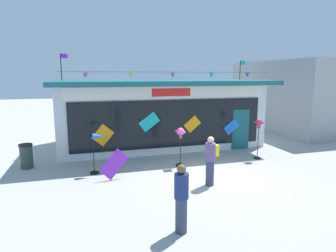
% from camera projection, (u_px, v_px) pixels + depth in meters
% --- Properties ---
extents(ground_plane, '(80.00, 80.00, 0.00)m').
position_uv_depth(ground_plane, '(212.00, 177.00, 10.55)').
color(ground_plane, '#ADAAA5').
extents(kite_shop_building, '(10.50, 5.54, 4.70)m').
position_uv_depth(kite_shop_building, '(159.00, 112.00, 15.43)').
color(kite_shop_building, silver).
rests_on(kite_shop_building, ground_plane).
extents(wind_spinner_far_left, '(0.59, 0.33, 1.54)m').
position_uv_depth(wind_spinner_far_left, '(97.00, 145.00, 10.79)').
color(wind_spinner_far_left, black).
rests_on(wind_spinner_far_left, ground_plane).
extents(wind_spinner_left, '(0.35, 0.35, 1.60)m').
position_uv_depth(wind_spinner_left, '(180.00, 137.00, 11.65)').
color(wind_spinner_left, black).
rests_on(wind_spinner_left, ground_plane).
extents(wind_spinner_center_left, '(0.29, 0.29, 1.78)m').
position_uv_depth(wind_spinner_center_left, '(259.00, 128.00, 12.66)').
color(wind_spinner_center_left, black).
rests_on(wind_spinner_center_left, ground_plane).
extents(person_near_camera, '(0.48, 0.38, 1.68)m').
position_uv_depth(person_near_camera, '(211.00, 160.00, 9.67)').
color(person_near_camera, '#333D56').
rests_on(person_near_camera, ground_plane).
extents(person_mid_plaza, '(0.34, 0.34, 1.68)m').
position_uv_depth(person_mid_plaza, '(181.00, 198.00, 6.72)').
color(person_mid_plaza, '#333D56').
rests_on(person_mid_plaza, ground_plane).
extents(trash_bin, '(0.52, 0.52, 0.99)m').
position_uv_depth(trash_bin, '(26.00, 156.00, 11.52)').
color(trash_bin, '#2D4238').
rests_on(trash_bin, ground_plane).
extents(display_kite_on_ground, '(1.09, 0.27, 1.09)m').
position_uv_depth(display_kite_on_ground, '(114.00, 164.00, 10.31)').
color(display_kite_on_ground, purple).
rests_on(display_kite_on_ground, ground_plane).
extents(neighbour_building, '(7.40, 8.70, 4.61)m').
position_uv_depth(neighbour_building, '(309.00, 95.00, 20.27)').
color(neighbour_building, '#99999E').
rests_on(neighbour_building, ground_plane).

